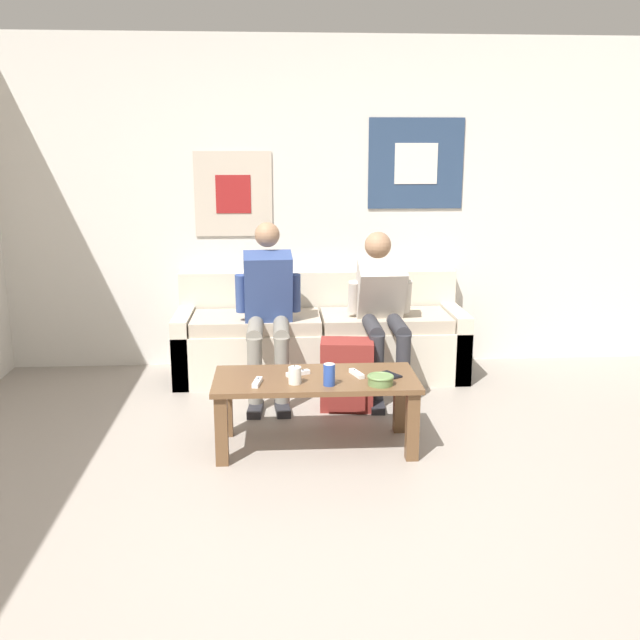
# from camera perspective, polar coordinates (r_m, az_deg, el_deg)

# --- Properties ---
(ground_plane) EXTENTS (18.00, 18.00, 0.00)m
(ground_plane) POSITION_cam_1_polar(r_m,az_deg,el_deg) (3.36, 1.86, -16.98)
(ground_plane) COLOR gray
(wall_back) EXTENTS (10.00, 0.07, 2.55)m
(wall_back) POSITION_cam_1_polar(r_m,az_deg,el_deg) (5.67, -0.66, 9.14)
(wall_back) COLOR silver
(wall_back) RESTS_ON ground_plane
(couch) EXTENTS (2.19, 0.70, 0.77)m
(couch) POSITION_cam_1_polar(r_m,az_deg,el_deg) (5.49, 0.03, -1.60)
(couch) COLOR beige
(couch) RESTS_ON ground_plane
(coffee_table) EXTENTS (1.17, 0.52, 0.43)m
(coffee_table) POSITION_cam_1_polar(r_m,az_deg,el_deg) (4.13, -0.36, -5.63)
(coffee_table) COLOR brown
(coffee_table) RESTS_ON ground_plane
(person_seated_adult) EXTENTS (0.47, 0.85, 1.20)m
(person_seated_adult) POSITION_cam_1_polar(r_m,az_deg,el_deg) (5.03, -4.18, 1.26)
(person_seated_adult) COLOR gray
(person_seated_adult) RESTS_ON ground_plane
(person_seated_teen) EXTENTS (0.47, 0.96, 1.11)m
(person_seated_teen) POSITION_cam_1_polar(r_m,az_deg,el_deg) (5.14, 5.01, 1.18)
(person_seated_teen) COLOR #2D2D33
(person_seated_teen) RESTS_ON ground_plane
(backpack) EXTENTS (0.37, 0.29, 0.47)m
(backpack) POSITION_cam_1_polar(r_m,az_deg,el_deg) (4.79, 2.16, -4.53)
(backpack) COLOR maroon
(backpack) RESTS_ON ground_plane
(ceramic_bowl) EXTENTS (0.15, 0.15, 0.06)m
(ceramic_bowl) POSITION_cam_1_polar(r_m,az_deg,el_deg) (3.99, 4.86, -4.75)
(ceramic_bowl) COLOR #607F47
(ceramic_bowl) RESTS_ON coffee_table
(pillar_candle) EXTENTS (0.07, 0.07, 0.11)m
(pillar_candle) POSITION_cam_1_polar(r_m,az_deg,el_deg) (3.99, -2.03, -4.45)
(pillar_candle) COLOR silver
(pillar_candle) RESTS_ON coffee_table
(drink_can_blue) EXTENTS (0.07, 0.07, 0.12)m
(drink_can_blue) POSITION_cam_1_polar(r_m,az_deg,el_deg) (3.95, 0.70, -4.39)
(drink_can_blue) COLOR #28479E
(drink_can_blue) RESTS_ON coffee_table
(game_controller_near_left) EXTENTS (0.06, 0.15, 0.03)m
(game_controller_near_left) POSITION_cam_1_polar(r_m,az_deg,el_deg) (4.00, -5.05, -4.98)
(game_controller_near_left) COLOR white
(game_controller_near_left) RESTS_ON coffee_table
(game_controller_near_right) EXTENTS (0.14, 0.09, 0.03)m
(game_controller_near_right) POSITION_cam_1_polar(r_m,az_deg,el_deg) (4.14, -1.77, -4.27)
(game_controller_near_right) COLOR white
(game_controller_near_right) RESTS_ON coffee_table
(game_controller_far_center) EXTENTS (0.08, 0.15, 0.03)m
(game_controller_far_center) POSITION_cam_1_polar(r_m,az_deg,el_deg) (4.14, 2.95, -4.30)
(game_controller_far_center) COLOR white
(game_controller_far_center) RESTS_ON coffee_table
(cell_phone) EXTENTS (0.13, 0.15, 0.01)m
(cell_phone) POSITION_cam_1_polar(r_m,az_deg,el_deg) (4.16, 5.66, -4.37)
(cell_phone) COLOR black
(cell_phone) RESTS_ON coffee_table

